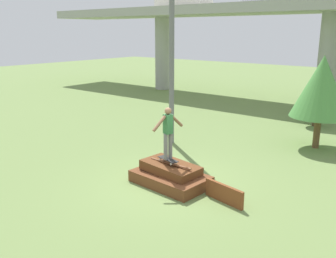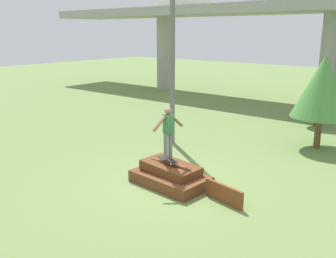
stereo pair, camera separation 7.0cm
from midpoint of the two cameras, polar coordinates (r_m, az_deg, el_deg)
ground_plane at (r=11.14m, az=0.19°, el=-8.42°), size 80.00×80.00×0.00m
scrap_pile at (r=11.06m, az=0.20°, el=-7.10°), size 2.30×1.50×0.67m
scrap_plank_loose at (r=10.06m, az=8.33°, el=-9.70°), size 1.25×0.33×0.49m
skateboard at (r=10.93m, az=-0.18°, el=-4.66°), size 0.78×0.40×0.09m
skater at (r=10.67m, az=-0.19°, el=-0.16°), size 0.34×1.06×1.53m
highway_overpass at (r=23.10m, az=23.74°, el=15.74°), size 44.00×4.41×5.99m
utility_pole at (r=14.49m, az=0.43°, el=13.85°), size 1.30×0.20×8.06m
tree_behind_right at (r=15.07m, az=22.24°, el=5.97°), size 2.19×2.19×3.53m
tree_mid_back at (r=18.73m, az=21.71°, el=5.91°), size 1.53×1.53×2.67m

